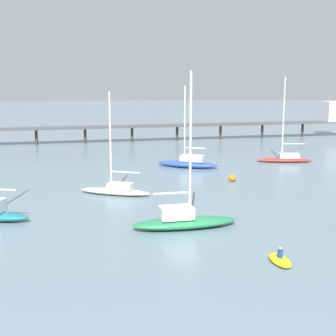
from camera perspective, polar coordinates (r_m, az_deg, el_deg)
ground_plane at (r=41.56m, az=1.90°, el=-6.99°), size 400.00×400.00×0.00m
pier at (r=97.14m, az=5.79°, el=5.46°), size 81.21×14.94×7.18m
sailboat_green at (r=41.29m, az=1.78°, el=-5.95°), size 9.20×3.70×13.05m
sailboat_cream at (r=52.81m, az=-6.10°, el=-2.38°), size 8.07×4.41×11.01m
sailboat_red at (r=74.00m, az=13.54°, el=1.25°), size 8.38×2.75×12.36m
sailboat_blue at (r=67.69m, az=2.40°, el=0.70°), size 8.81×5.32×11.22m
dinghy_yellow at (r=35.09m, az=12.93°, el=-10.37°), size 1.50×2.93×1.14m
mooring_buoy_far at (r=59.47m, az=7.52°, el=-1.14°), size 0.88×0.88×0.88m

